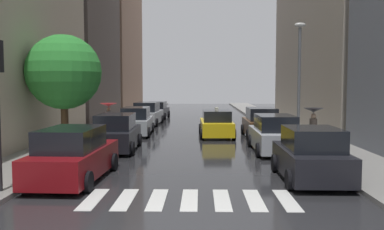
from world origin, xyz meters
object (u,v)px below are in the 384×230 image
at_px(parked_car_left_second, 116,134).
at_px(parked_car_right_third, 261,124).
at_px(parked_car_left_fourth, 147,114).
at_px(parked_car_left_fifth, 156,111).
at_px(pedestrian_near_tree, 109,111).
at_px(pedestrian_by_kerb, 313,119).
at_px(street_tree_left, 64,72).
at_px(parked_car_right_nearest, 311,156).
at_px(parked_car_right_second, 274,135).
at_px(parked_car_left_nearest, 73,156).
at_px(parked_car_left_third, 136,122).
at_px(taxi_midroad, 216,124).
at_px(lamp_post_right, 299,73).

height_order(parked_car_left_second, parked_car_right_third, parked_car_right_third).
bearing_deg(parked_car_left_fourth, parked_car_left_fifth, 2.08).
relative_size(parked_car_left_second, pedestrian_near_tree, 2.41).
relative_size(pedestrian_by_kerb, street_tree_left, 0.35).
bearing_deg(parked_car_left_second, parked_car_right_nearest, -129.96).
xyz_separation_m(parked_car_right_nearest, parked_car_right_second, (-0.18, 5.86, -0.00)).
distance_m(pedestrian_near_tree, street_tree_left, 6.55).
bearing_deg(parked_car_left_nearest, pedestrian_by_kerb, -55.04).
distance_m(parked_car_left_nearest, parked_car_left_third, 12.52).
height_order(taxi_midroad, pedestrian_near_tree, pedestrian_near_tree).
height_order(parked_car_left_fifth, parked_car_right_nearest, parked_car_right_nearest).
xyz_separation_m(pedestrian_by_kerb, street_tree_left, (-12.03, 0.18, 2.25)).
bearing_deg(taxi_midroad, parked_car_left_fifth, 19.34).
height_order(parked_car_left_third, taxi_midroad, taxi_midroad).
bearing_deg(pedestrian_near_tree, parked_car_left_nearest, 76.79).
relative_size(pedestrian_near_tree, street_tree_left, 0.34).
distance_m(parked_car_left_nearest, parked_car_left_second, 6.25).
relative_size(taxi_midroad, pedestrian_by_kerb, 2.37).
bearing_deg(parked_car_left_fourth, parked_car_left_third, -176.01).
height_order(parked_car_left_second, parked_car_right_nearest, parked_car_right_nearest).
bearing_deg(pedestrian_near_tree, pedestrian_by_kerb, 130.35).
bearing_deg(parked_car_left_nearest, parked_car_left_fourth, 1.85).
distance_m(parked_car_left_nearest, parked_car_left_fifth, 25.08).
height_order(parked_car_right_third, street_tree_left, street_tree_left).
relative_size(parked_car_left_third, parked_car_right_third, 1.06).
relative_size(pedestrian_near_tree, pedestrian_by_kerb, 0.96).
bearing_deg(taxi_midroad, lamp_post_right, -127.81).
distance_m(parked_car_right_nearest, parked_car_right_second, 5.87).
relative_size(parked_car_left_fifth, street_tree_left, 0.87).
xyz_separation_m(parked_car_left_nearest, parked_car_left_fourth, (0.04, 19.09, 0.01)).
bearing_deg(parked_car_left_second, lamp_post_right, -77.06).
relative_size(parked_car_left_nearest, parked_car_left_second, 1.08).
height_order(parked_car_left_third, pedestrian_near_tree, pedestrian_near_tree).
bearing_deg(street_tree_left, lamp_post_right, 10.66).
relative_size(parked_car_right_nearest, pedestrian_near_tree, 2.17).
bearing_deg(parked_car_right_second, taxi_midroad, 23.25).
height_order(parked_car_left_fifth, taxi_midroad, taxi_midroad).
height_order(parked_car_right_nearest, parked_car_right_third, parked_car_right_third).
relative_size(pedestrian_by_kerb, lamp_post_right, 0.31).
bearing_deg(taxi_midroad, pedestrian_near_tree, 82.10).
distance_m(taxi_midroad, lamp_post_right, 6.12).
xyz_separation_m(parked_car_right_third, lamp_post_right, (1.59, -2.75, 2.99)).
height_order(parked_car_left_nearest, pedestrian_by_kerb, pedestrian_by_kerb).
distance_m(parked_car_right_third, pedestrian_by_kerb, 5.49).
height_order(parked_car_right_second, street_tree_left, street_tree_left).
relative_size(parked_car_right_nearest, parked_car_right_second, 0.87).
height_order(parked_car_right_third, lamp_post_right, lamp_post_right).
bearing_deg(parked_car_left_fifth, pedestrian_by_kerb, -150.88).
relative_size(parked_car_left_second, parked_car_right_nearest, 1.11).
relative_size(street_tree_left, lamp_post_right, 0.87).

